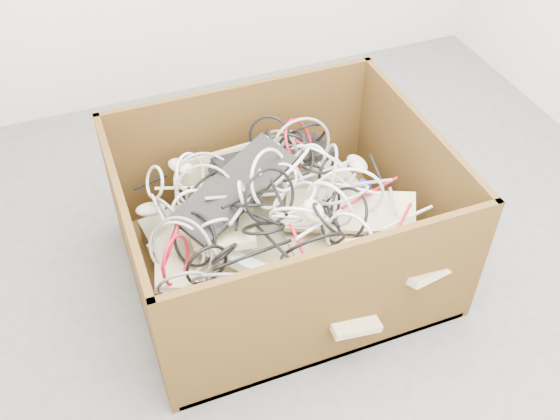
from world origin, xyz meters
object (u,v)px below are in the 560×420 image
object	(u,v)px
vga_plug	(364,186)
power_strip_right	(231,257)
power_strip_left	(223,216)
cardboard_box	(278,242)

from	to	relation	value
vga_plug	power_strip_right	bearing A→B (deg)	-121.64
power_strip_left	cardboard_box	bearing A→B (deg)	-30.00
cardboard_box	power_strip_right	distance (m)	0.33
cardboard_box	vga_plug	world-z (taller)	cardboard_box
power_strip_left	power_strip_right	distance (m)	0.16
power_strip_left	vga_plug	size ratio (longest dim) A/B	6.56
power_strip_left	power_strip_right	world-z (taller)	power_strip_left
vga_plug	power_strip_left	bearing A→B (deg)	-135.96
cardboard_box	power_strip_right	world-z (taller)	cardboard_box
power_strip_left	vga_plug	bearing A→B (deg)	-34.76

